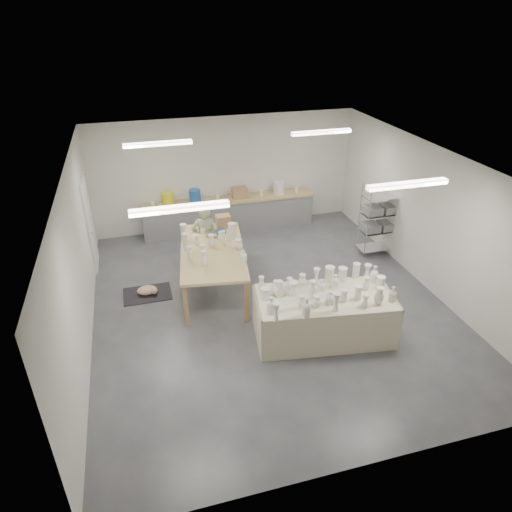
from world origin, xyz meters
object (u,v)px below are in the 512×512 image
object	(u,v)px
work_table	(213,248)
red_stool	(204,253)
potter	(205,238)
drying_table	(323,315)

from	to	relation	value
work_table	red_stool	distance (m)	1.31
red_stool	work_table	bearing A→B (deg)	-87.70
work_table	potter	distance (m)	0.86
work_table	potter	world-z (taller)	potter
drying_table	work_table	distance (m)	2.76
drying_table	red_stool	bearing A→B (deg)	124.49
work_table	drying_table	bearing A→B (deg)	-45.76
drying_table	work_table	size ratio (longest dim) A/B	0.95
drying_table	work_table	world-z (taller)	work_table
work_table	red_stool	bearing A→B (deg)	100.63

